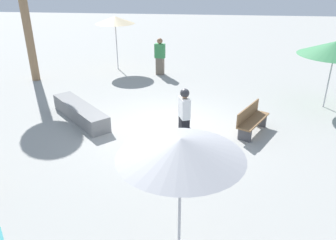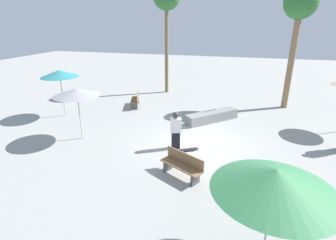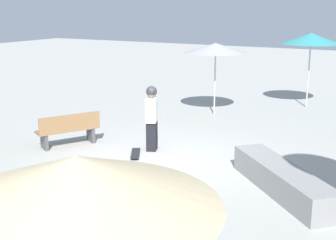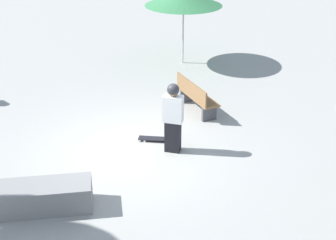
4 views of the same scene
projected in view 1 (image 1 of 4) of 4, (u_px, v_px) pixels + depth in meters
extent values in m
plane|color=#9E9E99|center=(166.00, 127.00, 10.56)|extent=(60.00, 60.00, 0.00)
cube|color=black|center=(184.00, 129.00, 9.63)|extent=(0.40, 0.34, 0.73)
cube|color=white|center=(184.00, 108.00, 9.35)|extent=(0.49, 0.38, 0.60)
sphere|color=#8C6647|center=(185.00, 94.00, 9.18)|extent=(0.24, 0.24, 0.24)
sphere|color=#2D2D33|center=(185.00, 93.00, 9.16)|extent=(0.27, 0.27, 0.27)
cube|color=black|center=(189.00, 130.00, 10.27)|extent=(0.79, 0.57, 0.02)
cylinder|color=silver|center=(183.00, 128.00, 10.46)|extent=(0.06, 0.05, 0.05)
cylinder|color=silver|center=(188.00, 127.00, 10.52)|extent=(0.06, 0.05, 0.05)
cylinder|color=silver|center=(190.00, 134.00, 10.05)|extent=(0.06, 0.05, 0.05)
cylinder|color=silver|center=(195.00, 133.00, 10.11)|extent=(0.06, 0.05, 0.05)
cube|color=gray|center=(80.00, 112.00, 11.04)|extent=(2.62, 2.61, 0.52)
cube|color=#47474C|center=(260.00, 120.00, 10.59)|extent=(0.26, 0.39, 0.40)
cube|color=#47474C|center=(245.00, 135.00, 9.66)|extent=(0.26, 0.39, 0.40)
cube|color=olive|center=(253.00, 120.00, 10.03)|extent=(1.61, 1.15, 0.05)
cube|color=olive|center=(248.00, 112.00, 10.04)|extent=(1.42, 0.80, 0.40)
cylinder|color=#B7B7BC|center=(117.00, 45.00, 16.34)|extent=(0.05, 0.05, 2.49)
cone|color=#C6B289|center=(115.00, 20.00, 15.85)|extent=(1.92, 1.92, 0.35)
cylinder|color=#B7B7BC|center=(180.00, 204.00, 5.37)|extent=(0.05, 0.05, 2.23)
cone|color=#99999E|center=(181.00, 148.00, 4.92)|extent=(2.00, 2.00, 0.31)
cylinder|color=#B7B7BC|center=(329.00, 78.00, 11.70)|extent=(0.05, 0.05, 2.25)
cone|color=#387F4C|center=(336.00, 48.00, 11.26)|extent=(2.50, 2.50, 0.49)
cylinder|color=#896B4C|center=(25.00, 16.00, 13.98)|extent=(0.36, 0.36, 5.72)
cube|color=#726656|center=(160.00, 66.00, 15.82)|extent=(0.31, 0.40, 0.81)
cube|color=#388C4C|center=(160.00, 51.00, 15.51)|extent=(0.33, 0.51, 0.67)
sphere|color=#8C6647|center=(160.00, 41.00, 15.31)|extent=(0.26, 0.26, 0.26)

